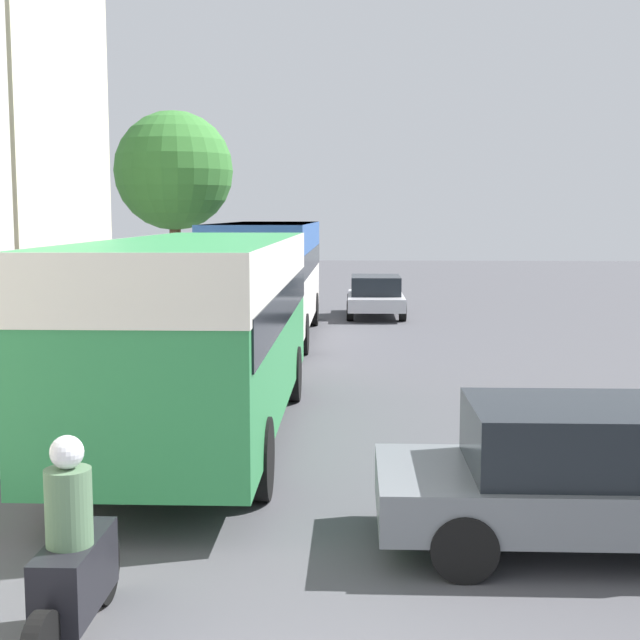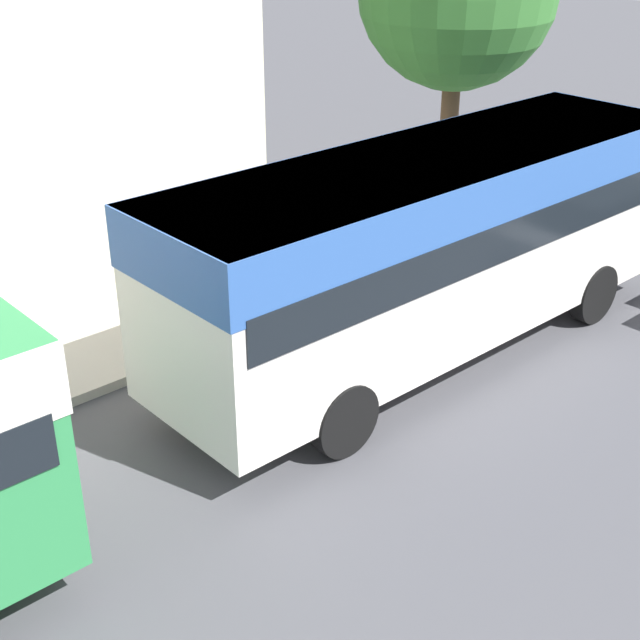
{
  "view_description": "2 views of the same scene",
  "coord_description": "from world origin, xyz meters",
  "views": [
    {
      "loc": [
        0.56,
        -4.85,
        3.4
      ],
      "look_at": [
        -0.15,
        13.03,
        1.26
      ],
      "focal_mm": 50.0,
      "sensor_mm": 36.0,
      "label": 1
    },
    {
      "loc": [
        6.14,
        9.93,
        6.67
      ],
      "look_at": [
        -1.33,
        16.64,
        1.61
      ],
      "focal_mm": 50.0,
      "sensor_mm": 36.0,
      "label": 2
    }
  ],
  "objects": [
    {
      "name": "bus_following",
      "position": [
        -1.82,
        19.29,
        2.04
      ],
      "size": [
        2.5,
        9.11,
        3.15
      ],
      "color": "silver",
      "rests_on": "ground_plane"
    }
  ]
}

